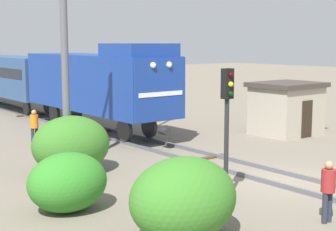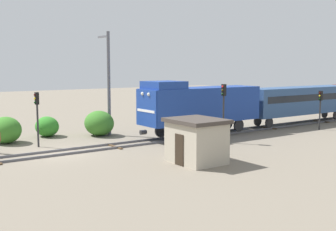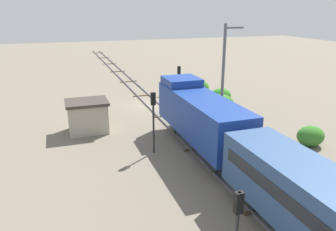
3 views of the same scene
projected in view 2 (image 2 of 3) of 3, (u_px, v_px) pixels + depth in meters
The scene contains 14 objects.
ground_plane at pixel (60, 154), 28.74m from camera, with size 149.63×149.63×0.00m, color #756B5B.
railway_track at pixel (60, 152), 28.73m from camera, with size 2.40×99.76×0.16m.
locomotive at pixel (200, 104), 35.49m from camera, with size 2.90×11.60×4.60m.
passenger_car_leading at pixel (300, 100), 43.17m from camera, with size 2.84×14.00×3.66m.
traffic_signal_near at pixel (37, 109), 30.77m from camera, with size 0.32×0.34×4.05m.
traffic_signal_mid at pixel (224, 102), 32.45m from camera, with size 0.32×0.34×4.57m.
traffic_signal_far at pixel (320, 103), 39.26m from camera, with size 0.32×0.34×3.66m.
worker_by_signal at pixel (161, 121), 38.47m from camera, with size 0.38×0.38×1.70m.
catenary_mast at pixel (108, 81), 35.97m from camera, with size 1.94×0.28×8.87m.
relay_hut at pixel (196, 140), 25.89m from camera, with size 3.50×2.90×2.74m.
bush_near at pixel (6, 130), 32.52m from camera, with size 2.83×2.31×2.06m, color #387926.
bush_mid at pixel (165, 116), 43.83m from camera, with size 2.17×1.78×1.58m, color #357426.
bush_far at pixel (99, 123), 36.08m from camera, with size 2.95×2.41×2.15m, color #377426.
bush_back at pixel (47, 127), 35.64m from camera, with size 2.35×1.92×1.71m, color #307F26.
Camera 2 is at (27.34, -10.25, 5.94)m, focal length 45.00 mm.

